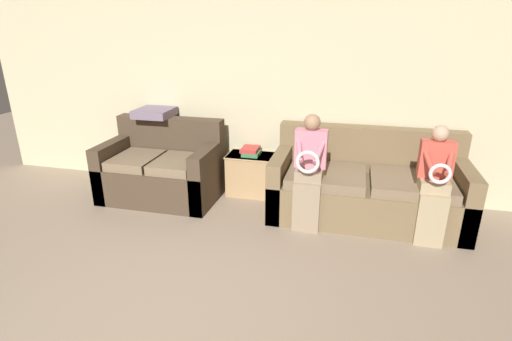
{
  "coord_description": "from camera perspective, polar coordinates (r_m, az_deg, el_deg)",
  "views": [
    {
      "loc": [
        1.32,
        -1.65,
        2.13
      ],
      "look_at": [
        0.43,
        1.94,
        0.74
      ],
      "focal_mm": 28.0,
      "sensor_mm": 36.0,
      "label": 1
    }
  ],
  "objects": [
    {
      "name": "couch_side",
      "position": [
        5.21,
        -13.19,
        -0.03
      ],
      "size": [
        1.42,
        0.9,
        0.97
      ],
      "color": "#473828",
      "rests_on": "ground_plane"
    },
    {
      "name": "wall_back",
      "position": [
        5.16,
        -1.15,
        11.04
      ],
      "size": [
        7.38,
        0.06,
        2.55
      ],
      "color": "beige",
      "rests_on": "ground_plane"
    },
    {
      "name": "book_stack",
      "position": [
        5.07,
        -0.75,
        2.77
      ],
      "size": [
        0.23,
        0.28,
        0.09
      ],
      "color": "#3D8451",
      "rests_on": "side_shelf"
    },
    {
      "name": "child_left_seated",
      "position": [
        4.24,
        7.6,
        0.3
      ],
      "size": [
        0.34,
        0.38,
        1.24
      ],
      "color": "gray",
      "rests_on": "ground_plane"
    },
    {
      "name": "side_shelf",
      "position": [
        5.17,
        -0.75,
        -0.47
      ],
      "size": [
        0.6,
        0.4,
        0.53
      ],
      "color": "tan",
      "rests_on": "ground_plane"
    },
    {
      "name": "child_right_seated",
      "position": [
        4.31,
        24.16,
        -1.4
      ],
      "size": [
        0.33,
        0.37,
        1.19
      ],
      "color": "tan",
      "rests_on": "ground_plane"
    },
    {
      "name": "throw_pillow",
      "position": [
        5.38,
        -14.28,
        8.01
      ],
      "size": [
        0.45,
        0.45,
        0.1
      ],
      "color": "slate",
      "rests_on": "couch_side"
    },
    {
      "name": "couch_main",
      "position": [
        4.75,
        15.47,
        -2.42
      ],
      "size": [
        2.13,
        1.0,
        0.97
      ],
      "color": "brown",
      "rests_on": "ground_plane"
    }
  ]
}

